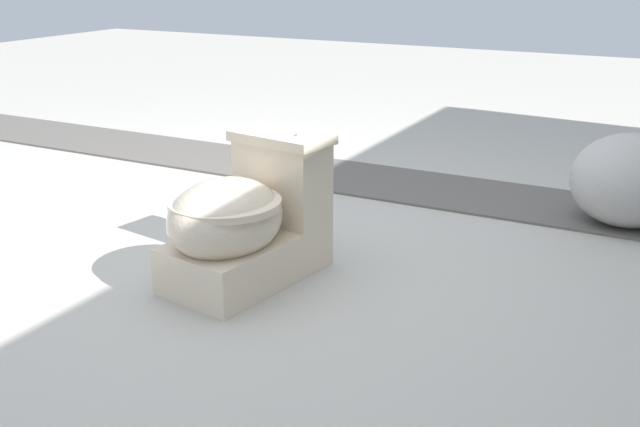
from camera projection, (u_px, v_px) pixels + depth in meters
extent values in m
plane|color=#B7B2A8|center=(252.00, 259.00, 2.91)|extent=(14.00, 14.00, 0.00)
cube|color=#605B56|center=(467.00, 194.00, 3.67)|extent=(0.56, 8.00, 0.01)
cube|color=beige|center=(247.00, 257.00, 2.71)|extent=(0.65, 0.43, 0.17)
ellipsoid|color=beige|center=(226.00, 219.00, 2.57)|extent=(0.49, 0.43, 0.28)
cylinder|color=beige|center=(225.00, 203.00, 2.56)|extent=(0.45, 0.45, 0.03)
cube|color=beige|center=(282.00, 181.00, 2.79)|extent=(0.23, 0.36, 0.30)
cube|color=beige|center=(282.00, 137.00, 2.73)|extent=(0.26, 0.39, 0.04)
cylinder|color=silver|center=(299.00, 134.00, 2.68)|extent=(0.02, 0.02, 0.01)
ellipsoid|color=#B7B2AD|center=(631.00, 180.00, 3.21)|extent=(0.65, 0.66, 0.41)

